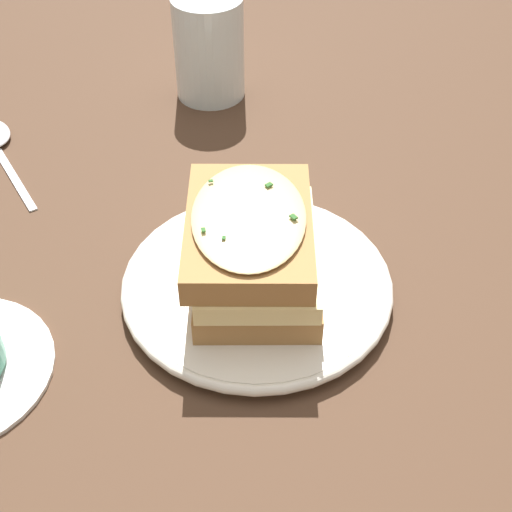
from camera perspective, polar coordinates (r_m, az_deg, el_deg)
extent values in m
plane|color=#473021|center=(0.61, -2.11, -2.56)|extent=(2.40, 2.40, 0.00)
cylinder|color=silver|center=(0.60, 0.00, -2.68)|extent=(0.21, 0.21, 0.02)
torus|color=silver|center=(0.59, 0.00, -2.47)|extent=(0.23, 0.23, 0.01)
cube|color=#A37542|center=(0.58, 0.00, -1.33)|extent=(0.16, 0.13, 0.02)
cube|color=#EFDB93|center=(0.57, 0.00, 0.16)|extent=(0.16, 0.12, 0.02)
cube|color=#A37542|center=(0.56, -0.57, 2.14)|extent=(0.16, 0.13, 0.02)
ellipsoid|color=#DBBC7F|center=(0.55, -0.58, 3.34)|extent=(0.15, 0.11, 0.01)
cube|color=#2D6028|center=(0.57, 1.04, 5.71)|extent=(0.01, 0.01, 0.00)
cube|color=#2D6028|center=(0.53, -4.23, 2.10)|extent=(0.01, 0.00, 0.00)
cube|color=#2D6028|center=(0.52, -2.59, 1.47)|extent=(0.00, 0.00, 0.00)
cube|color=#2D6028|center=(0.54, 3.07, 3.31)|extent=(0.01, 0.01, 0.00)
cube|color=#2D6028|center=(0.58, -3.64, 6.03)|extent=(0.00, 0.00, 0.00)
cylinder|color=silver|center=(0.83, -3.78, 16.30)|extent=(0.08, 0.08, 0.12)
cube|color=silver|center=(0.76, -18.78, 5.94)|extent=(0.09, 0.09, 0.00)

